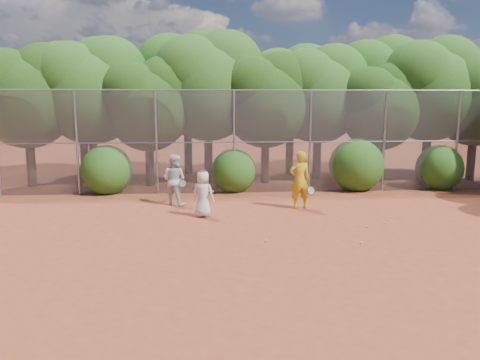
{
  "coord_description": "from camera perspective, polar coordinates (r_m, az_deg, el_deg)",
  "views": [
    {
      "loc": [
        -1.99,
        -12.17,
        3.61
      ],
      "look_at": [
        -1.0,
        2.5,
        1.1
      ],
      "focal_mm": 35.0,
      "sensor_mm": 36.0,
      "label": 1
    }
  ],
  "objects": [
    {
      "name": "bush_2",
      "position": [
        19.58,
        14.0,
        2.03
      ],
      "size": [
        2.2,
        2.2,
        2.2
      ],
      "primitive_type": "sphere",
      "color": "#224F13",
      "rests_on": "ground"
    },
    {
      "name": "tree_9",
      "position": [
        23.78,
        -18.7,
        10.94
      ],
      "size": [
        4.83,
        4.2,
        6.62
      ],
      "color": "black",
      "rests_on": "ground"
    },
    {
      "name": "tree_3",
      "position": [
        21.03,
        -3.8,
        11.81
      ],
      "size": [
        4.89,
        4.26,
        6.7
      ],
      "color": "black",
      "rests_on": "ground"
    },
    {
      "name": "tree_1",
      "position": [
        21.3,
        -17.62,
        10.73
      ],
      "size": [
        4.64,
        4.03,
        6.35
      ],
      "color": "black",
      "rests_on": "ground"
    },
    {
      "name": "tree_12",
      "position": [
        24.94,
        16.53,
        11.37
      ],
      "size": [
        5.02,
        4.37,
        6.88
      ],
      "color": "black",
      "rests_on": "ground"
    },
    {
      "name": "tree_0",
      "position": [
        21.54,
        -24.48,
        9.69
      ],
      "size": [
        4.38,
        3.81,
        6.0
      ],
      "color": "black",
      "rests_on": "ground"
    },
    {
      "name": "bush_0",
      "position": [
        19.08,
        -15.96,
        1.45
      ],
      "size": [
        2.0,
        2.0,
        2.0
      ],
      "primitive_type": "sphere",
      "color": "#224F13",
      "rests_on": "ground"
    },
    {
      "name": "tree_6",
      "position": [
        21.56,
        16.81,
        8.9
      ],
      "size": [
        3.86,
        3.36,
        5.29
      ],
      "color": "black",
      "rests_on": "ground"
    },
    {
      "name": "bush_1",
      "position": [
        18.69,
        -0.78,
        1.35
      ],
      "size": [
        1.8,
        1.8,
        1.8
      ],
      "primitive_type": "sphere",
      "color": "#224F13",
      "rests_on": "ground"
    },
    {
      "name": "tree_5",
      "position": [
        21.8,
        9.69,
        10.7
      ],
      "size": [
        4.51,
        3.92,
        6.17
      ],
      "color": "black",
      "rests_on": "ground"
    },
    {
      "name": "ball_1",
      "position": [
        12.4,
        14.56,
        -7.39
      ],
      "size": [
        0.07,
        0.07,
        0.07
      ],
      "primitive_type": "sphere",
      "color": "#CDD126",
      "rests_on": "ground"
    },
    {
      "name": "tree_4",
      "position": [
        20.56,
        3.29,
        10.08
      ],
      "size": [
        4.19,
        3.64,
        5.73
      ],
      "color": "black",
      "rests_on": "ground"
    },
    {
      "name": "ground",
      "position": [
        12.85,
        5.24,
        -6.67
      ],
      "size": [
        80.0,
        80.0,
        0.0
      ],
      "primitive_type": "plane",
      "color": "brown",
      "rests_on": "ground"
    },
    {
      "name": "ball_4",
      "position": [
        18.15,
        13.75,
        -1.96
      ],
      "size": [
        0.07,
        0.07,
        0.07
      ],
      "primitive_type": "sphere",
      "color": "#CDD126",
      "rests_on": "ground"
    },
    {
      "name": "player_yellow",
      "position": [
        15.77,
        7.29,
        -0.01
      ],
      "size": [
        0.9,
        0.6,
        1.95
      ],
      "rotation": [
        0.0,
        0.0,
        3.27
      ],
      "color": "gold",
      "rests_on": "ground"
    },
    {
      "name": "bush_3",
      "position": [
        20.93,
        23.14,
        1.6
      ],
      "size": [
        1.9,
        1.9,
        1.9
      ],
      "primitive_type": "sphere",
      "color": "#224F13",
      "rests_on": "ground"
    },
    {
      "name": "tree_11",
      "position": [
        23.17,
        6.32,
        11.0
      ],
      "size": [
        4.64,
        4.03,
        6.35
      ],
      "color": "black",
      "rests_on": "ground"
    },
    {
      "name": "player_teen",
      "position": [
        14.6,
        -4.53,
        -1.68
      ],
      "size": [
        0.84,
        0.71,
        1.49
      ],
      "rotation": [
        0.0,
        0.0,
        2.74
      ],
      "color": "silver",
      "rests_on": "ground"
    },
    {
      "name": "tree_7",
      "position": [
        23.12,
        22.31,
        10.64
      ],
      "size": [
        4.77,
        4.14,
        6.53
      ],
      "color": "black",
      "rests_on": "ground"
    },
    {
      "name": "tree_10",
      "position": [
        23.25,
        -6.33,
        12.14
      ],
      "size": [
        5.15,
        4.48,
        7.06
      ],
      "color": "black",
      "rests_on": "ground"
    },
    {
      "name": "fence_back",
      "position": [
        18.33,
        2.02,
        4.81
      ],
      "size": [
        20.05,
        0.09,
        4.03
      ],
      "color": "gray",
      "rests_on": "ground"
    },
    {
      "name": "tree_2",
      "position": [
        20.15,
        -11.02,
        9.44
      ],
      "size": [
        3.99,
        3.47,
        5.47
      ],
      "color": "black",
      "rests_on": "ground"
    },
    {
      "name": "ball_3",
      "position": [
        12.17,
        3.22,
        -7.41
      ],
      "size": [
        0.07,
        0.07,
        0.07
      ],
      "primitive_type": "sphere",
      "color": "#CDD126",
      "rests_on": "ground"
    },
    {
      "name": "player_white",
      "position": [
        16.41,
        -8.01,
        0.04
      ],
      "size": [
        1.08,
        1.01,
        1.77
      ],
      "rotation": [
        0.0,
        0.0,
        2.63
      ],
      "color": "silver",
      "rests_on": "ground"
    },
    {
      "name": "tree_8",
      "position": [
        23.78,
        26.94,
        9.15
      ],
      "size": [
        4.25,
        3.7,
        5.82
      ],
      "color": "black",
      "rests_on": "ground"
    },
    {
      "name": "ball_2",
      "position": [
        13.95,
        15.22,
        -5.51
      ],
      "size": [
        0.07,
        0.07,
        0.07
      ],
      "primitive_type": "sphere",
      "color": "#CDD126",
      "rests_on": "ground"
    },
    {
      "name": "ball_0",
      "position": [
        14.48,
        17.21,
        -5.05
      ],
      "size": [
        0.07,
        0.07,
        0.07
      ],
      "primitive_type": "sphere",
      "color": "#CDD126",
      "rests_on": "ground"
    }
  ]
}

